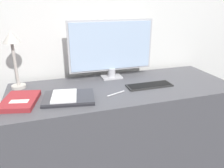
# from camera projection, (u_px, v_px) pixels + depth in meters

# --- Properties ---
(wall_back) EXTENTS (3.60, 0.05, 2.40)m
(wall_back) POSITION_uv_depth(u_px,v_px,m) (108.00, 14.00, 1.72)
(wall_back) COLOR silver
(wall_back) RESTS_ON ground_plane
(desk) EXTENTS (1.58, 0.62, 0.73)m
(desk) POSITION_uv_depth(u_px,v_px,m) (122.00, 131.00, 1.68)
(desk) COLOR #4C4C51
(desk) RESTS_ON ground_plane
(monitor) EXTENTS (0.65, 0.11, 0.44)m
(monitor) POSITION_uv_depth(u_px,v_px,m) (111.00, 48.00, 1.65)
(monitor) COLOR #B7B7BC
(monitor) RESTS_ON desk
(keyboard) EXTENTS (0.33, 0.11, 0.01)m
(keyboard) POSITION_uv_depth(u_px,v_px,m) (149.00, 85.00, 1.55)
(keyboard) COLOR #282828
(keyboard) RESTS_ON desk
(laptop) EXTENTS (0.34, 0.26, 0.02)m
(laptop) POSITION_uv_depth(u_px,v_px,m) (69.00, 98.00, 1.34)
(laptop) COLOR #232328
(laptop) RESTS_ON desk
(ereader) EXTENTS (0.18, 0.22, 0.01)m
(ereader) POSITION_uv_depth(u_px,v_px,m) (64.00, 96.00, 1.33)
(ereader) COLOR white
(ereader) RESTS_ON laptop
(desk_lamp) EXTENTS (0.11, 0.11, 0.39)m
(desk_lamp) POSITION_uv_depth(u_px,v_px,m) (12.00, 47.00, 1.43)
(desk_lamp) COLOR #BCB7AD
(desk_lamp) RESTS_ON desk
(notebook) EXTENTS (0.24, 0.30, 0.03)m
(notebook) POSITION_uv_depth(u_px,v_px,m) (20.00, 101.00, 1.29)
(notebook) COLOR maroon
(notebook) RESTS_ON desk
(pen) EXTENTS (0.14, 0.06, 0.01)m
(pen) POSITION_uv_depth(u_px,v_px,m) (116.00, 94.00, 1.42)
(pen) COLOR silver
(pen) RESTS_ON desk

